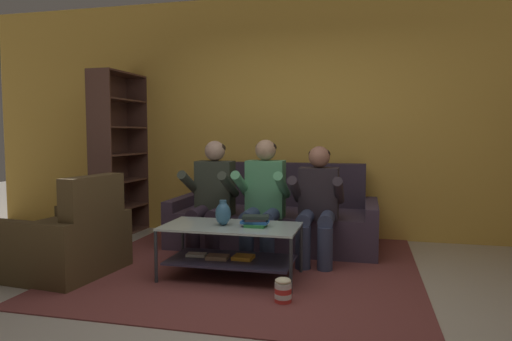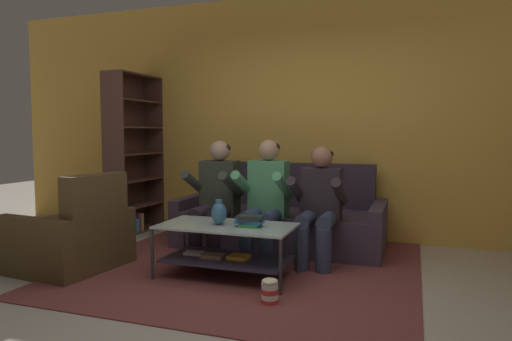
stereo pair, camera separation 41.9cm
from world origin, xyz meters
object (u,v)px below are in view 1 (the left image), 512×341
object	(u,v)px
bookshelf	(115,165)
popcorn_tub	(283,290)
person_seated_left	(212,194)
armchair	(68,242)
couch	(275,220)
book_stack	(255,221)
coffee_table	(231,243)
person_seated_middle	(263,195)
person_seated_right	(318,200)
vase	(223,213)

from	to	relation	value
bookshelf	popcorn_tub	size ratio (longest dim) A/B	10.42
person_seated_left	armchair	bearing A→B (deg)	-138.63
popcorn_tub	armchair	bearing A→B (deg)	173.14
couch	bookshelf	size ratio (longest dim) A/B	1.12
person_seated_left	book_stack	xyz separation A→B (m)	(0.62, -0.68, -0.12)
armchair	bookshelf	bearing A→B (deg)	105.96
armchair	popcorn_tub	world-z (taller)	armchair
popcorn_tub	coffee_table	bearing A→B (deg)	139.29
coffee_table	book_stack	world-z (taller)	book_stack
person_seated_left	popcorn_tub	world-z (taller)	person_seated_left
popcorn_tub	person_seated_middle	bearing A→B (deg)	109.63
person_seated_middle	armchair	distance (m)	1.85
bookshelf	popcorn_tub	xyz separation A→B (m)	(2.43, -1.81, -0.77)
person_seated_right	bookshelf	size ratio (longest dim) A/B	0.57
person_seated_left	vase	size ratio (longest dim) A/B	5.39
person_seated_left	couch	bearing A→B (deg)	47.09
couch	person_seated_middle	size ratio (longest dim) A/B	1.88
person_seated_middle	vase	bearing A→B (deg)	-105.87
person_seated_middle	armchair	bearing A→B (deg)	-149.90
book_stack	popcorn_tub	distance (m)	0.70
person_seated_right	popcorn_tub	xyz separation A→B (m)	(-0.13, -1.14, -0.51)
couch	vase	size ratio (longest dim) A/B	10.26
person_seated_right	bookshelf	world-z (taller)	bookshelf
person_seated_left	person_seated_middle	size ratio (longest dim) A/B	0.99
couch	person_seated_right	size ratio (longest dim) A/B	1.99
person_seated_right	popcorn_tub	size ratio (longest dim) A/B	5.90
coffee_table	book_stack	bearing A→B (deg)	-0.85
person_seated_left	person_seated_middle	distance (m)	0.54
bookshelf	armchair	size ratio (longest dim) A/B	2.07
popcorn_tub	person_seated_left	bearing A→B (deg)	129.55
person_seated_right	armchair	xyz separation A→B (m)	(-2.11, -0.90, -0.32)
couch	coffee_table	bearing A→B (deg)	-96.11
person_seated_middle	popcorn_tub	distance (m)	1.33
person_seated_left	coffee_table	world-z (taller)	person_seated_left
person_seated_right	armchair	world-z (taller)	person_seated_right
couch	person_seated_left	bearing A→B (deg)	-132.91
coffee_table	person_seated_left	bearing A→B (deg)	120.70
vase	bookshelf	bearing A→B (deg)	143.37
couch	person_seated_middle	bearing A→B (deg)	-90.00
couch	person_seated_middle	distance (m)	0.68
book_stack	person_seated_left	bearing A→B (deg)	132.40
couch	vase	xyz separation A→B (m)	(-0.20, -1.27, 0.28)
vase	bookshelf	distance (m)	2.29
person_seated_left	bookshelf	distance (m)	1.64
person_seated_right	coffee_table	distance (m)	1.00
bookshelf	popcorn_tub	world-z (taller)	bookshelf
person_seated_middle	bookshelf	size ratio (longest dim) A/B	0.60
book_stack	bookshelf	bearing A→B (deg)	147.37
couch	popcorn_tub	distance (m)	1.78
person_seated_right	armchair	bearing A→B (deg)	-156.77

